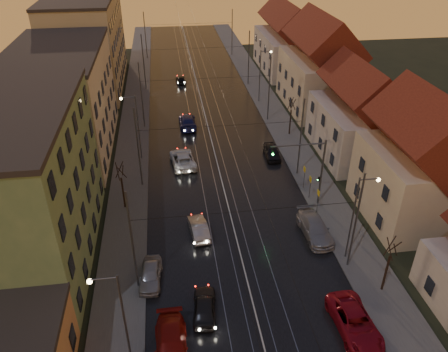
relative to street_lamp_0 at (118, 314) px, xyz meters
name	(u,v)px	position (x,y,z in m)	size (l,w,h in m)	color
road	(206,121)	(9.10, 38.00, -4.87)	(16.00, 120.00, 0.04)	black
sidewalk_left	(135,124)	(-0.90, 38.00, -4.81)	(4.00, 120.00, 0.15)	#4C4C4C
sidewalk_right	(275,116)	(19.10, 38.00, -4.81)	(4.00, 120.00, 0.15)	#4C4C4C
tram_rail_0	(191,121)	(6.90, 38.00, -4.83)	(0.06, 120.00, 0.03)	gray
tram_rail_1	(201,121)	(8.33, 38.00, -4.83)	(0.06, 120.00, 0.03)	gray
tram_rail_2	(212,120)	(9.87, 38.00, -4.83)	(0.06, 120.00, 0.03)	gray
tram_rail_3	(222,119)	(11.30, 38.00, -4.83)	(0.06, 120.00, 0.03)	gray
apartment_left_1	(17,192)	(-8.40, 12.00, 1.61)	(10.00, 18.00, 13.00)	#597B4E
apartment_left_2	(63,103)	(-8.40, 32.00, 1.11)	(10.00, 20.00, 12.00)	beige
apartment_left_3	(88,43)	(-8.40, 56.00, 2.11)	(10.00, 24.00, 14.00)	tan
house_right_1	(419,167)	(26.10, 13.00, 0.56)	(8.67, 10.20, 10.80)	beige
house_right_2	(360,118)	(26.10, 26.00, -0.24)	(9.18, 12.24, 9.20)	#B8B2AA
house_right_3	(320,69)	(26.10, 41.00, 0.92)	(9.18, 14.28, 11.50)	beige
house_right_4	(287,42)	(26.10, 59.00, 0.16)	(9.18, 16.32, 10.00)	#B8B2AA
catenary_pole_l_1	(132,242)	(0.50, 7.00, -0.39)	(0.16, 0.16, 9.00)	#595B60
catenary_pole_r_1	(356,223)	(17.70, 7.00, -0.39)	(0.16, 0.16, 9.00)	#595B60
catenary_pole_l_2	(138,148)	(0.50, 22.00, -0.39)	(0.16, 0.16, 9.00)	#595B60
catenary_pole_r_2	(301,138)	(17.70, 22.00, -0.39)	(0.16, 0.16, 9.00)	#595B60
catenary_pole_l_3	(142,96)	(0.50, 37.00, -0.39)	(0.16, 0.16, 9.00)	#595B60
catenary_pole_r_3	(269,90)	(17.70, 37.00, -0.39)	(0.16, 0.16, 9.00)	#595B60
catenary_pole_l_4	(144,63)	(0.50, 52.00, -0.39)	(0.16, 0.16, 9.00)	#595B60
catenary_pole_r_4	(249,58)	(17.70, 52.00, -0.39)	(0.16, 0.16, 9.00)	#595B60
catenary_pole_l_5	(145,36)	(0.50, 70.00, -0.39)	(0.16, 0.16, 9.00)	#595B60
catenary_pole_r_5	(232,33)	(17.70, 70.00, -0.39)	(0.16, 0.16, 9.00)	#595B60
street_lamp_0	(118,314)	(0.00, 0.00, 0.00)	(1.75, 0.32, 8.00)	#595B60
street_lamp_1	(357,211)	(18.21, 8.00, 0.00)	(1.75, 0.32, 8.00)	#595B60
street_lamp_2	(135,121)	(0.00, 28.00, 0.00)	(1.75, 0.32, 8.00)	#595B60
street_lamp_3	(262,71)	(18.21, 44.00, 0.00)	(1.75, 0.32, 8.00)	#595B60
traffic_light_mast	(313,165)	(17.10, 16.00, -0.29)	(5.30, 0.32, 7.20)	#595B60
bare_tree_0	(122,187)	(-1.09, 18.00, -2.40)	(1.09, 1.09, 5.11)	black
bare_tree_1	(387,266)	(19.31, 4.00, -2.40)	(1.09, 1.09, 5.11)	black
bare_tree_2	(291,117)	(19.51, 32.00, -2.40)	(1.09, 1.09, 5.11)	black
driving_car_0	(204,306)	(5.41, 3.66, -4.18)	(1.66, 4.13, 1.41)	black
driving_car_1	(199,228)	(5.80, 12.90, -4.19)	(1.47, 4.21, 1.39)	#A3A2A8
driving_car_2	(183,159)	(5.10, 25.91, -4.11)	(2.57, 5.57, 1.55)	silver
driving_car_3	(187,121)	(6.34, 36.34, -4.10)	(2.21, 5.44, 1.58)	navy
driving_car_4	(181,79)	(6.39, 54.38, -4.26)	(1.48, 3.67, 1.25)	black
parked_left_2	(171,346)	(2.90, 0.54, -4.11)	(2.16, 5.31, 1.54)	maroon
parked_left_3	(151,274)	(1.50, 7.49, -4.18)	(1.66, 4.11, 1.40)	#9D9DA2
parked_right_0	(355,322)	(15.67, 0.74, -4.12)	(2.54, 5.50, 1.53)	maroon
parked_right_1	(315,228)	(16.24, 11.27, -4.10)	(2.20, 5.41, 1.57)	#97989D
parked_right_2	(272,152)	(15.78, 26.30, -4.17)	(1.68, 4.18, 1.43)	black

